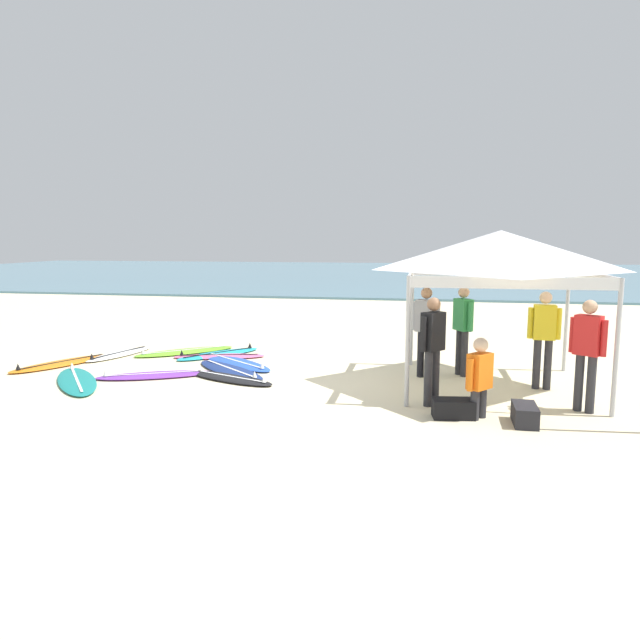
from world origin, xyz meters
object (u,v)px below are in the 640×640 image
Objects in this scene: surfboard_purple at (154,375)px; surfboard_blue at (236,362)px; surfboard_orange at (62,363)px; surfboard_teal at (77,381)px; surfboard_navy at (231,370)px; surfboard_black at (231,378)px; canopy_tent at (500,251)px; surfboard_cyan at (219,354)px; person_yellow at (544,333)px; person_orange at (480,375)px; gear_bag_near_tent at (453,409)px; surfboard_white at (119,354)px; person_black at (433,343)px; surfboard_lime at (185,351)px; gear_bag_by_pole at (525,415)px; person_green at (463,325)px; person_grey at (426,326)px; person_red at (587,348)px; surfboard_pink at (219,356)px.

surfboard_blue is at bearing 49.74° from surfboard_purple.
surfboard_orange is 3.62m from surfboard_blue.
surfboard_navy is (2.49, 1.30, 0.00)m from surfboard_teal.
surfboard_blue is 1.39m from surfboard_black.
canopy_tent reaches higher than surfboard_black.
person_yellow is at bearing -14.99° from surfboard_cyan.
gear_bag_near_tent is at bearing -175.30° from person_orange.
canopy_tent is at bearing -2.59° from surfboard_navy.
person_black reaches higher than surfboard_white.
person_orange is (4.53, -2.17, 0.62)m from surfboard_navy.
surfboard_orange is 1.02× the size of surfboard_blue.
surfboard_orange is 3.26m from surfboard_cyan.
surfboard_lime and surfboard_teal have the same top height.
surfboard_cyan is 1.70m from surfboard_navy.
person_yellow is at bearing 35.08° from person_black.
canopy_tent is 3.07m from gear_bag_by_pole.
surfboard_orange is 8.21m from person_green.
person_grey is 0.75m from person_green.
person_green is (-1.68, 2.07, 0.00)m from person_red.
surfboard_white is 7.90m from gear_bag_near_tent.
surfboard_cyan is (2.89, 1.51, 0.00)m from surfboard_orange.
surfboard_black is 0.66m from surfboard_navy.
surfboard_white is at bearing -169.28° from surfboard_cyan.
gear_bag_by_pole is at bearing -76.12° from person_green.
person_yellow is (8.27, 1.05, 0.95)m from surfboard_teal.
surfboard_black is 1.02× the size of surfboard_white.
person_green is 2.72m from person_orange.
person_orange is (0.67, -0.58, -0.33)m from person_black.
person_yellow reaches higher than surfboard_lime.
gear_bag_near_tent is at bearing -27.76° from surfboard_navy.
person_orange is (-1.24, -1.92, -0.33)m from person_yellow.
person_red reaches higher than surfboard_purple.
surfboard_pink is at bearing 148.68° from gear_bag_by_pole.
person_black reaches higher than surfboard_lime.
person_red is 1.34m from person_yellow.
surfboard_orange is (-2.01, -1.64, 0.00)m from surfboard_lime.
person_black is 1.00× the size of person_red.
surfboard_purple is 0.98× the size of surfboard_teal.
surfboard_navy is 5.86m from person_yellow.
surfboard_teal is at bearing -166.26° from person_grey.
person_red is (6.28, -2.27, 0.95)m from surfboard_blue.
person_grey is 1.00× the size of person_yellow.
gear_bag_near_tent is at bearing -112.31° from canopy_tent.
surfboard_cyan is at bearing 164.33° from person_grey.
canopy_tent is 5.33m from surfboard_black.
surfboard_black is 5.22m from gear_bag_by_pole.
person_red is 1.43× the size of person_orange.
surfboard_teal is (1.19, -1.29, -0.00)m from surfboard_orange.
surfboard_black is 0.96× the size of surfboard_pink.
surfboard_black is at bearing 171.12° from person_red.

